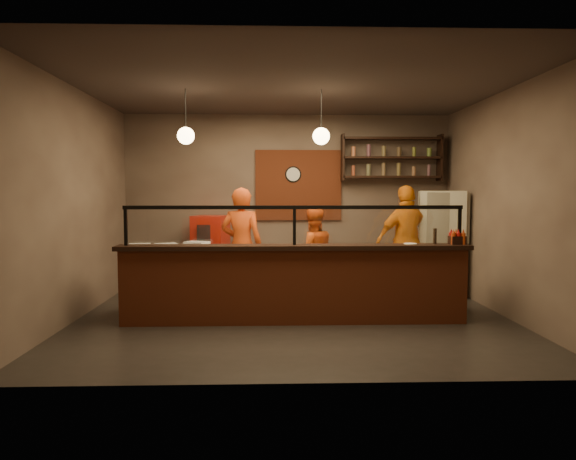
{
  "coord_description": "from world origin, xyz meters",
  "views": [
    {
      "loc": [
        -0.31,
        -7.08,
        1.73
      ],
      "look_at": [
        -0.07,
        0.3,
        1.22
      ],
      "focal_mm": 32.0,
      "sensor_mm": 36.0,
      "label": 1
    }
  ],
  "objects_px": {
    "cook_left": "(242,246)",
    "cook_right": "(407,242)",
    "red_cooler": "(211,253)",
    "pepper_mill": "(435,236)",
    "fridge": "(441,243)",
    "condiment_caddy": "(457,240)",
    "cook_mid": "(313,254)",
    "wall_clock": "(293,174)",
    "pizza_dough": "(288,253)"
  },
  "relations": [
    {
      "from": "cook_left",
      "to": "cook_mid",
      "type": "xyz_separation_m",
      "value": [
        1.14,
        0.19,
        -0.16
      ]
    },
    {
      "from": "pizza_dough",
      "to": "red_cooler",
      "type": "bearing_deg",
      "value": 123.31
    },
    {
      "from": "red_cooler",
      "to": "cook_left",
      "type": "bearing_deg",
      "value": -47.77
    },
    {
      "from": "cook_mid",
      "to": "fridge",
      "type": "height_order",
      "value": "fridge"
    },
    {
      "from": "wall_clock",
      "to": "pepper_mill",
      "type": "xyz_separation_m",
      "value": [
        1.82,
        -2.68,
        -0.93
      ]
    },
    {
      "from": "cook_left",
      "to": "pepper_mill",
      "type": "xyz_separation_m",
      "value": [
        2.69,
        -1.22,
        0.25
      ]
    },
    {
      "from": "fridge",
      "to": "pepper_mill",
      "type": "xyz_separation_m",
      "value": [
        -0.68,
        -1.81,
        0.27
      ]
    },
    {
      "from": "fridge",
      "to": "wall_clock",
      "type": "bearing_deg",
      "value": 174.37
    },
    {
      "from": "fridge",
      "to": "condiment_caddy",
      "type": "xyz_separation_m",
      "value": [
        -0.4,
        -1.87,
        0.22
      ]
    },
    {
      "from": "fridge",
      "to": "pizza_dough",
      "type": "height_order",
      "value": "fridge"
    },
    {
      "from": "red_cooler",
      "to": "wall_clock",
      "type": "bearing_deg",
      "value": 25.29
    },
    {
      "from": "fridge",
      "to": "condiment_caddy",
      "type": "distance_m",
      "value": 1.92
    },
    {
      "from": "cook_right",
      "to": "fridge",
      "type": "height_order",
      "value": "cook_right"
    },
    {
      "from": "wall_clock",
      "to": "pizza_dough",
      "type": "height_order",
      "value": "wall_clock"
    },
    {
      "from": "pepper_mill",
      "to": "pizza_dough",
      "type": "bearing_deg",
      "value": 170.48
    },
    {
      "from": "wall_clock",
      "to": "condiment_caddy",
      "type": "bearing_deg",
      "value": -52.49
    },
    {
      "from": "cook_mid",
      "to": "condiment_caddy",
      "type": "xyz_separation_m",
      "value": [
        1.83,
        -1.47,
        0.35
      ]
    },
    {
      "from": "cook_mid",
      "to": "red_cooler",
      "type": "distance_m",
      "value": 2.01
    },
    {
      "from": "wall_clock",
      "to": "cook_left",
      "type": "relative_size",
      "value": 0.16
    },
    {
      "from": "cook_mid",
      "to": "wall_clock",
      "type": "bearing_deg",
      "value": -90.15
    },
    {
      "from": "cook_left",
      "to": "pizza_dough",
      "type": "xyz_separation_m",
      "value": [
        0.71,
        -0.89,
        -0.01
      ]
    },
    {
      "from": "wall_clock",
      "to": "pizza_dough",
      "type": "xyz_separation_m",
      "value": [
        -0.17,
        -2.34,
        -1.19
      ]
    },
    {
      "from": "cook_right",
      "to": "condiment_caddy",
      "type": "height_order",
      "value": "cook_right"
    },
    {
      "from": "cook_right",
      "to": "condiment_caddy",
      "type": "relative_size",
      "value": 9.48
    },
    {
      "from": "fridge",
      "to": "pizza_dough",
      "type": "bearing_deg",
      "value": -137.5
    },
    {
      "from": "cook_left",
      "to": "cook_right",
      "type": "distance_m",
      "value": 2.77
    },
    {
      "from": "red_cooler",
      "to": "condiment_caddy",
      "type": "height_order",
      "value": "red_cooler"
    },
    {
      "from": "condiment_caddy",
      "to": "pizza_dough",
      "type": "bearing_deg",
      "value": 170.19
    },
    {
      "from": "cook_right",
      "to": "condiment_caddy",
      "type": "bearing_deg",
      "value": 86.04
    },
    {
      "from": "cook_left",
      "to": "red_cooler",
      "type": "bearing_deg",
      "value": -49.23
    },
    {
      "from": "cook_mid",
      "to": "red_cooler",
      "type": "relative_size",
      "value": 1.13
    },
    {
      "from": "cook_mid",
      "to": "fridge",
      "type": "bearing_deg",
      "value": 177.96
    },
    {
      "from": "cook_mid",
      "to": "cook_right",
      "type": "relative_size",
      "value": 0.81
    },
    {
      "from": "wall_clock",
      "to": "fridge",
      "type": "height_order",
      "value": "wall_clock"
    },
    {
      "from": "cook_right",
      "to": "cook_mid",
      "type": "bearing_deg",
      "value": -5.53
    },
    {
      "from": "pizza_dough",
      "to": "pepper_mill",
      "type": "bearing_deg",
      "value": -9.52
    },
    {
      "from": "cook_right",
      "to": "pepper_mill",
      "type": "relative_size",
      "value": 8.95
    },
    {
      "from": "fridge",
      "to": "red_cooler",
      "type": "distance_m",
      "value": 4.05
    },
    {
      "from": "red_cooler",
      "to": "pepper_mill",
      "type": "height_order",
      "value": "red_cooler"
    },
    {
      "from": "pizza_dough",
      "to": "fridge",
      "type": "bearing_deg",
      "value": 28.95
    },
    {
      "from": "red_cooler",
      "to": "pepper_mill",
      "type": "relative_size",
      "value": 6.41
    },
    {
      "from": "cook_right",
      "to": "pizza_dough",
      "type": "distance_m",
      "value": 2.39
    },
    {
      "from": "cook_mid",
      "to": "cook_right",
      "type": "height_order",
      "value": "cook_right"
    },
    {
      "from": "wall_clock",
      "to": "pizza_dough",
      "type": "distance_m",
      "value": 2.64
    },
    {
      "from": "cook_right",
      "to": "red_cooler",
      "type": "distance_m",
      "value": 3.46
    },
    {
      "from": "fridge",
      "to": "pizza_dough",
      "type": "xyz_separation_m",
      "value": [
        -2.67,
        -1.47,
        0.01
      ]
    },
    {
      "from": "condiment_caddy",
      "to": "red_cooler",
      "type": "bearing_deg",
      "value": 146.04
    },
    {
      "from": "wall_clock",
      "to": "pepper_mill",
      "type": "relative_size",
      "value": 1.43
    },
    {
      "from": "cook_right",
      "to": "red_cooler",
      "type": "height_order",
      "value": "cook_right"
    },
    {
      "from": "fridge",
      "to": "cook_left",
      "type": "bearing_deg",
      "value": -156.63
    }
  ]
}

